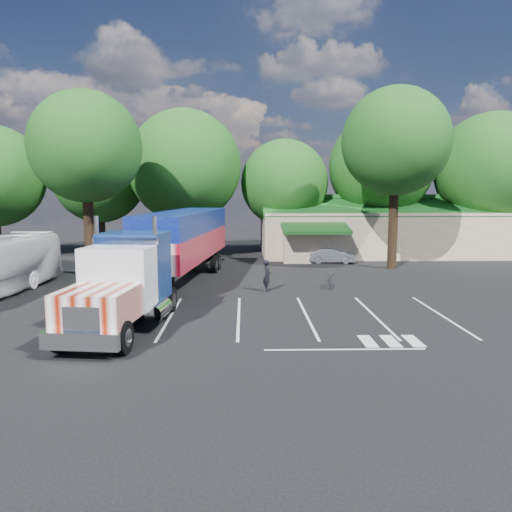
{
  "coord_description": "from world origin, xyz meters",
  "views": [
    {
      "loc": [
        0.27,
        -28.8,
        5.82
      ],
      "look_at": [
        0.97,
        0.66,
        2.0
      ],
      "focal_mm": 35.0,
      "sensor_mm": 36.0,
      "label": 1
    }
  ],
  "objects_px": {
    "semi_truck": "(173,245)",
    "silver_sedan": "(332,256)",
    "woman": "(267,276)",
    "bicycle": "(330,280)"
  },
  "relations": [
    {
      "from": "semi_truck",
      "to": "woman",
      "type": "distance_m",
      "value": 5.76
    },
    {
      "from": "woman",
      "to": "bicycle",
      "type": "height_order",
      "value": "woman"
    },
    {
      "from": "semi_truck",
      "to": "bicycle",
      "type": "bearing_deg",
      "value": 11.8
    },
    {
      "from": "woman",
      "to": "bicycle",
      "type": "bearing_deg",
      "value": -82.03
    },
    {
      "from": "woman",
      "to": "semi_truck",
      "type": "bearing_deg",
      "value": 81.54
    },
    {
      "from": "semi_truck",
      "to": "silver_sedan",
      "type": "height_order",
      "value": "semi_truck"
    },
    {
      "from": "bicycle",
      "to": "silver_sedan",
      "type": "bearing_deg",
      "value": 88.1
    },
    {
      "from": "semi_truck",
      "to": "bicycle",
      "type": "distance_m",
      "value": 9.67
    },
    {
      "from": "woman",
      "to": "silver_sedan",
      "type": "height_order",
      "value": "woman"
    },
    {
      "from": "silver_sedan",
      "to": "woman",
      "type": "bearing_deg",
      "value": 155.84
    }
  ]
}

